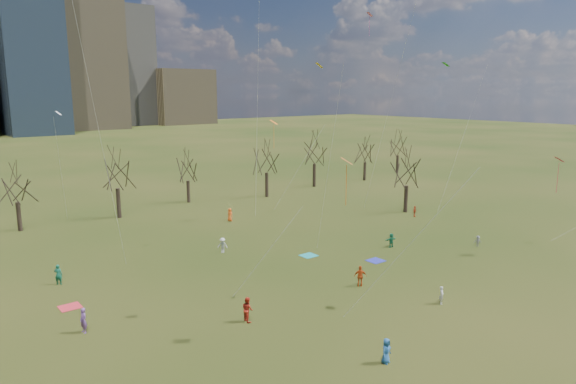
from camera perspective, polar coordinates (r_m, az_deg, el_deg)
ground at (r=44.53m, az=9.83°, el=-11.24°), size 500.00×500.00×0.00m
bare_tree_row at (r=72.22m, az=-12.60°, el=2.33°), size 113.04×29.80×9.50m
blanket_teal at (r=53.88m, az=2.31°, el=-7.06°), size 1.60×1.50×0.03m
blanket_navy at (r=53.02m, az=9.72°, el=-7.53°), size 1.60×1.50×0.03m
blanket_crimson at (r=45.14m, az=-23.06°, el=-11.67°), size 1.60×1.50×0.03m
person_0 at (r=34.24m, az=10.86°, el=-16.94°), size 0.90×0.68×1.64m
person_1 at (r=43.82m, az=16.70°, el=-10.91°), size 0.64×0.61×1.47m
person_2 at (r=39.12m, az=-4.52°, el=-12.86°), size 0.80×0.98×1.89m
person_3 at (r=60.57m, az=20.33°, el=-5.12°), size 0.86×0.87×1.20m
person_4 at (r=45.88m, az=8.04°, el=-9.24°), size 1.14×1.05×1.88m
person_5 at (r=57.60m, az=11.40°, el=-5.27°), size 1.49×0.64×1.56m
person_7 at (r=40.03m, az=-21.79°, el=-13.12°), size 0.56×0.74×1.83m
person_9 at (r=55.01m, az=-7.28°, el=-5.89°), size 1.18×1.17×1.63m
person_10 at (r=72.09m, az=13.89°, el=-2.10°), size 0.95×0.66×1.49m
person_12 at (r=68.01m, az=-6.47°, el=-2.52°), size 0.66×0.92×1.74m
person_13 at (r=50.19m, az=-24.16°, el=-8.36°), size 0.80×0.76×1.84m
kites_airborne at (r=52.06m, az=2.17°, el=6.89°), size 66.11×51.93×34.38m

